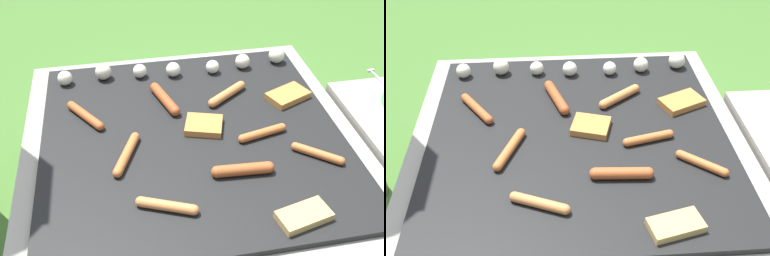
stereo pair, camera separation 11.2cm
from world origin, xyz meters
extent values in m
plane|color=#3D6628|center=(0.00, 0.00, 0.00)|extent=(14.00, 14.00, 0.00)
cube|color=gray|center=(0.00, 0.00, 0.19)|extent=(0.95, 0.95, 0.38)
cube|color=black|center=(0.00, 0.00, 0.38)|extent=(0.84, 0.84, 0.02)
cylinder|color=#C6753D|center=(0.14, 0.16, 0.41)|extent=(0.13, 0.10, 0.03)
sphere|color=#C6753D|center=(0.20, 0.20, 0.41)|extent=(0.03, 0.03, 0.03)
sphere|color=#C6753D|center=(0.08, 0.12, 0.41)|extent=(0.03, 0.03, 0.03)
cylinder|color=#B7602D|center=(-0.19, -0.07, 0.41)|extent=(0.08, 0.14, 0.02)
sphere|color=#B7602D|center=(-0.22, -0.13, 0.41)|extent=(0.02, 0.02, 0.02)
sphere|color=#B7602D|center=(-0.16, 0.00, 0.41)|extent=(0.02, 0.02, 0.02)
cylinder|color=#B7602D|center=(0.19, -0.05, 0.41)|extent=(0.13, 0.05, 0.02)
sphere|color=#B7602D|center=(0.13, -0.06, 0.41)|extent=(0.02, 0.02, 0.02)
sphere|color=#B7602D|center=(0.25, -0.03, 0.41)|extent=(0.02, 0.02, 0.02)
cylinder|color=#93421E|center=(-0.06, 0.16, 0.41)|extent=(0.07, 0.15, 0.03)
sphere|color=#93421E|center=(-0.08, 0.23, 0.41)|extent=(0.03, 0.03, 0.03)
sphere|color=#93421E|center=(-0.03, 0.09, 0.41)|extent=(0.03, 0.03, 0.03)
cylinder|color=#A34C23|center=(0.10, -0.18, 0.41)|extent=(0.13, 0.04, 0.03)
sphere|color=#A34C23|center=(0.03, -0.18, 0.41)|extent=(0.03, 0.03, 0.03)
sphere|color=#A34C23|center=(0.16, -0.19, 0.41)|extent=(0.03, 0.03, 0.03)
cylinder|color=#B7602D|center=(0.31, -0.16, 0.40)|extent=(0.11, 0.09, 0.02)
sphere|color=#B7602D|center=(0.36, -0.19, 0.40)|extent=(0.02, 0.02, 0.02)
sphere|color=#B7602D|center=(0.26, -0.12, 0.40)|extent=(0.02, 0.02, 0.02)
cylinder|color=#A34C23|center=(-0.30, 0.12, 0.41)|extent=(0.10, 0.13, 0.03)
sphere|color=#A34C23|center=(-0.34, 0.18, 0.41)|extent=(0.03, 0.03, 0.03)
sphere|color=#A34C23|center=(-0.25, 0.06, 0.41)|extent=(0.03, 0.03, 0.03)
cylinder|color=#C6753D|center=(-0.11, -0.26, 0.41)|extent=(0.13, 0.07, 0.03)
sphere|color=#C6753D|center=(-0.17, -0.24, 0.41)|extent=(0.03, 0.03, 0.03)
sphere|color=#C6753D|center=(-0.05, -0.29, 0.41)|extent=(0.03, 0.03, 0.03)
cube|color=tan|center=(0.19, -0.35, 0.40)|extent=(0.13, 0.09, 0.02)
cube|color=#B27033|center=(0.33, 0.12, 0.40)|extent=(0.15, 0.12, 0.02)
cube|color=#B27033|center=(0.04, 0.02, 0.40)|extent=(0.12, 0.11, 0.02)
sphere|color=beige|center=(-0.36, 0.33, 0.42)|extent=(0.05, 0.05, 0.05)
sphere|color=beige|center=(-0.23, 0.34, 0.42)|extent=(0.05, 0.05, 0.05)
sphere|color=beige|center=(-0.12, 0.33, 0.42)|extent=(0.05, 0.05, 0.05)
sphere|color=silver|center=(-0.01, 0.31, 0.42)|extent=(0.05, 0.05, 0.05)
sphere|color=silver|center=(0.13, 0.31, 0.42)|extent=(0.04, 0.04, 0.04)
sphere|color=beige|center=(0.24, 0.32, 0.42)|extent=(0.05, 0.05, 0.05)
sphere|color=beige|center=(0.36, 0.34, 0.42)|extent=(0.06, 0.06, 0.06)
camera|label=1|loc=(-0.18, -0.96, 1.20)|focal=42.00mm
camera|label=2|loc=(-0.07, -0.98, 1.20)|focal=42.00mm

